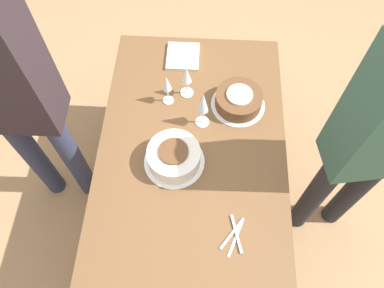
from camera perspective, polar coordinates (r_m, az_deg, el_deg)
name	(u,v)px	position (r m, az deg, el deg)	size (l,w,h in m)	color
ground_plane	(192,202)	(2.47, 0.00, -8.81)	(12.00, 12.00, 0.00)	#A87F56
dining_table	(192,159)	(1.91, 0.00, -2.30)	(1.47, 0.91, 0.72)	brown
cake_center_white	(174,157)	(1.74, -2.77, -1.96)	(0.29, 0.29, 0.11)	white
cake_front_chocolate	(239,100)	(1.93, 7.12, 6.66)	(0.28, 0.28, 0.10)	white
wine_glass_near	(203,104)	(1.76, 1.69, 6.14)	(0.07, 0.07, 0.23)	silver
wine_glass_far	(187,77)	(1.89, -0.84, 10.19)	(0.07, 0.07, 0.19)	silver
wine_glass_extra	(167,85)	(1.86, -3.85, 9.00)	(0.06, 0.06, 0.19)	silver
fork_pile	(235,235)	(1.66, 6.52, -13.63)	(0.18, 0.11, 0.01)	silver
napkin_stack	(183,56)	(2.15, -1.39, 13.20)	(0.20, 0.18, 0.02)	silver
person_watching	(4,87)	(1.77, -26.71, 7.79)	(0.23, 0.40, 1.76)	#2D334C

